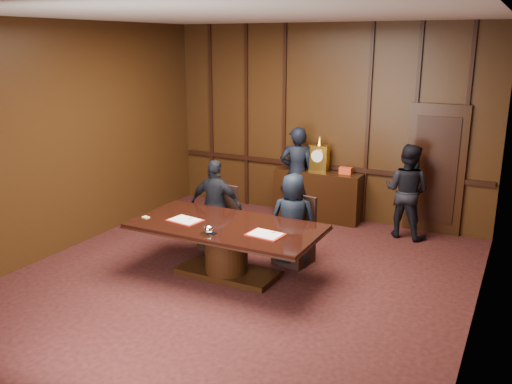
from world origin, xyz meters
TOP-DOWN VIEW (x-y plane):
  - room at (0.07, 0.14)m, footprint 7.00×7.04m
  - sideboard at (0.00, 3.26)m, footprint 1.60×0.45m
  - conference_table at (-0.22, 0.28)m, footprint 2.62×1.32m
  - folder_left at (-0.80, 0.15)m, footprint 0.50×0.39m
  - folder_right at (0.45, 0.15)m, footprint 0.49×0.37m
  - inkstand at (-0.22, -0.17)m, footprint 0.20×0.14m
  - notepad at (-1.38, 0.01)m, footprint 0.11×0.09m
  - chair_left at (-0.86, 1.16)m, footprint 0.51×0.51m
  - chair_right at (0.44, 1.16)m, footprint 0.55×0.55m
  - signatory_left at (-0.87, 1.08)m, footprint 0.89×0.48m
  - signatory_right at (0.43, 1.08)m, footprint 0.77×0.61m
  - witness_left at (-0.36, 3.10)m, footprint 0.73×0.62m
  - witness_right at (1.64, 3.03)m, footprint 0.86×0.73m

SIDE VIEW (x-z plane):
  - chair_left at x=-0.86m, z-range -0.20..0.79m
  - chair_right at x=0.44m, z-range -0.20..0.79m
  - sideboard at x=0.00m, z-range -0.28..1.26m
  - conference_table at x=-0.22m, z-range 0.13..0.89m
  - signatory_right at x=0.43m, z-range 0.00..1.37m
  - signatory_left at x=-0.87m, z-range 0.00..1.44m
  - notepad at x=-1.38m, z-range 0.76..0.77m
  - folder_left at x=-0.80m, z-range 0.76..0.78m
  - folder_right at x=0.45m, z-range 0.76..0.78m
  - witness_right at x=1.64m, z-range 0.00..1.58m
  - inkstand at x=-0.22m, z-range 0.76..0.87m
  - witness_left at x=-0.36m, z-range 0.00..1.71m
  - room at x=0.07m, z-range -0.03..3.47m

